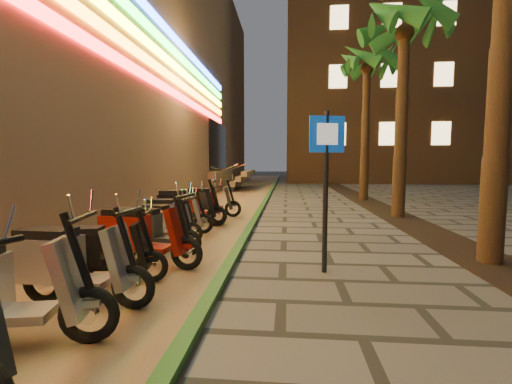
# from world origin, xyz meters

# --- Properties ---
(ground) EXTENTS (120.00, 120.00, 0.00)m
(ground) POSITION_xyz_m (0.00, 0.00, 0.00)
(ground) COLOR #474442
(ground) RESTS_ON ground
(parking_strip) EXTENTS (3.40, 60.00, 0.01)m
(parking_strip) POSITION_xyz_m (-2.60, 10.00, 0.01)
(parking_strip) COLOR #8C7251
(parking_strip) RESTS_ON ground
(green_curb) EXTENTS (0.18, 60.00, 0.10)m
(green_curb) POSITION_xyz_m (-0.90, 10.00, 0.05)
(green_curb) COLOR #255F23
(green_curb) RESTS_ON ground
(planting_strip) EXTENTS (1.20, 40.00, 0.02)m
(planting_strip) POSITION_xyz_m (3.60, 5.00, 0.01)
(planting_strip) COLOR black
(planting_strip) RESTS_ON ground
(apartment_block) EXTENTS (18.00, 16.06, 25.00)m
(apartment_block) POSITION_xyz_m (9.00, 32.00, 12.50)
(apartment_block) COLOR brown
(apartment_block) RESTS_ON ground
(palm_c) EXTENTS (2.97, 3.02, 6.91)m
(palm_c) POSITION_xyz_m (3.60, 7.00, 5.73)
(palm_c) COLOR #472D19
(palm_c) RESTS_ON ground
(palm_d) EXTENTS (2.97, 3.02, 7.16)m
(palm_d) POSITION_xyz_m (3.60, 12.00, 5.94)
(palm_d) COLOR #472D19
(palm_d) RESTS_ON ground
(pedestrian_sign) EXTENTS (0.55, 0.16, 2.54)m
(pedestrian_sign) POSITION_xyz_m (0.67, 1.22, 1.65)
(pedestrian_sign) COLOR black
(pedestrian_sign) RESTS_ON ground
(scooter_5) EXTENTS (1.76, 0.62, 1.24)m
(scooter_5) POSITION_xyz_m (-2.59, -0.36, 0.54)
(scooter_5) COLOR black
(scooter_5) RESTS_ON ground
(scooter_6) EXTENTS (1.56, 0.69, 1.10)m
(scooter_6) POSITION_xyz_m (-2.62, 0.37, 0.48)
(scooter_6) COLOR black
(scooter_6) RESTS_ON ground
(scooter_7) EXTENTS (1.81, 0.75, 1.27)m
(scooter_7) POSITION_xyz_m (-2.40, 1.25, 0.55)
(scooter_7) COLOR black
(scooter_7) RESTS_ON ground
(scooter_8) EXTENTS (1.58, 0.67, 1.11)m
(scooter_8) POSITION_xyz_m (-2.51, 2.14, 0.48)
(scooter_8) COLOR black
(scooter_8) RESTS_ON ground
(scooter_9) EXTENTS (1.49, 0.70, 1.05)m
(scooter_9) POSITION_xyz_m (-2.65, 3.09, 0.46)
(scooter_9) COLOR black
(scooter_9) RESTS_ON ground
(scooter_10) EXTENTS (1.61, 0.73, 1.13)m
(scooter_10) POSITION_xyz_m (-2.73, 3.78, 0.49)
(scooter_10) COLOR black
(scooter_10) RESTS_ON ground
(scooter_11) EXTENTS (1.86, 0.81, 1.30)m
(scooter_11) POSITION_xyz_m (-2.72, 4.75, 0.57)
(scooter_11) COLOR black
(scooter_11) RESTS_ON ground
(scooter_12) EXTENTS (1.56, 0.79, 1.11)m
(scooter_12) POSITION_xyz_m (-2.62, 5.56, 0.48)
(scooter_12) COLOR black
(scooter_12) RESTS_ON ground
(scooter_13) EXTENTS (1.72, 0.73, 1.21)m
(scooter_13) POSITION_xyz_m (-2.47, 6.40, 0.53)
(scooter_13) COLOR black
(scooter_13) RESTS_ON ground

